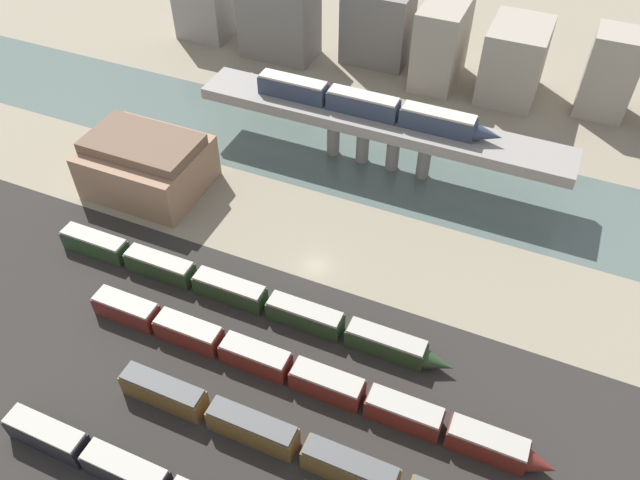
{
  "coord_description": "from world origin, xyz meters",
  "views": [
    {
      "loc": [
        26.18,
        -58.92,
        69.2
      ],
      "look_at": [
        0.0,
        1.67,
        3.99
      ],
      "focal_mm": 35.0,
      "sensor_mm": 36.0,
      "label": 1
    }
  ],
  "objects_px": {
    "train_yard_outer": "(239,293)",
    "warehouse_building": "(147,164)",
    "train_yard_far": "(300,374)",
    "train_on_bridge": "(372,106)"
  },
  "relations": [
    {
      "from": "train_yard_outer",
      "to": "warehouse_building",
      "type": "height_order",
      "value": "warehouse_building"
    },
    {
      "from": "train_on_bridge",
      "to": "warehouse_building",
      "type": "distance_m",
      "value": 39.09
    },
    {
      "from": "train_on_bridge",
      "to": "train_yard_far",
      "type": "height_order",
      "value": "train_on_bridge"
    },
    {
      "from": "train_on_bridge",
      "to": "train_yard_outer",
      "type": "height_order",
      "value": "train_on_bridge"
    },
    {
      "from": "train_yard_far",
      "to": "train_yard_outer",
      "type": "relative_size",
      "value": 1.02
    },
    {
      "from": "train_yard_outer",
      "to": "warehouse_building",
      "type": "distance_m",
      "value": 31.38
    },
    {
      "from": "train_yard_far",
      "to": "train_on_bridge",
      "type": "bearing_deg",
      "value": 99.49
    },
    {
      "from": "train_yard_far",
      "to": "train_yard_outer",
      "type": "height_order",
      "value": "train_yard_far"
    },
    {
      "from": "train_on_bridge",
      "to": "train_yard_outer",
      "type": "xyz_separation_m",
      "value": [
        -5.72,
        -37.97,
        -10.05
      ]
    },
    {
      "from": "train_yard_far",
      "to": "train_yard_outer",
      "type": "distance_m",
      "value": 16.1
    }
  ]
}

